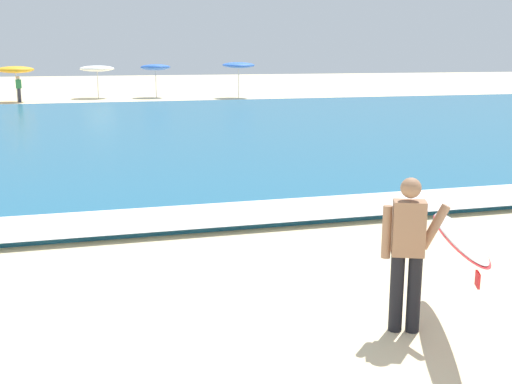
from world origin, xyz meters
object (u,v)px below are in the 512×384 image
at_px(beach_umbrella_2, 15,70).
at_px(beach_umbrella_3, 97,69).
at_px(beach_umbrella_5, 239,65).
at_px(surfer_with_board, 432,242).
at_px(beachgoer_near_row_mid, 19,88).
at_px(beach_umbrella_4, 155,67).

height_order(beach_umbrella_2, beach_umbrella_3, beach_umbrella_2).
bearing_deg(beach_umbrella_5, surfer_with_board, -100.77).
bearing_deg(beach_umbrella_3, beach_umbrella_2, -157.04).
relative_size(beach_umbrella_2, beachgoer_near_row_mid, 1.39).
relative_size(surfer_with_board, beach_umbrella_2, 1.21).
bearing_deg(beach_umbrella_3, beach_umbrella_4, -7.30).
distance_m(surfer_with_board, beachgoer_near_row_mid, 36.37).
distance_m(beach_umbrella_5, beachgoer_near_row_mid, 13.95).
distance_m(beach_umbrella_3, beach_umbrella_4, 3.84).
relative_size(beach_umbrella_4, beachgoer_near_row_mid, 1.43).
height_order(beach_umbrella_3, beachgoer_near_row_mid, beach_umbrella_3).
height_order(surfer_with_board, beach_umbrella_4, beach_umbrella_4).
xyz_separation_m(beach_umbrella_5, beachgoer_near_row_mid, (-13.89, -0.24, -1.31)).
xyz_separation_m(beach_umbrella_3, beachgoer_near_row_mid, (-4.76, -2.51, -1.09)).
relative_size(surfer_with_board, beachgoer_near_row_mid, 1.68).
distance_m(beach_umbrella_2, beach_umbrella_4, 8.87).
relative_size(surfer_with_board, beach_umbrella_5, 1.11).
xyz_separation_m(beach_umbrella_2, beach_umbrella_5, (14.05, -0.19, 0.20)).
xyz_separation_m(surfer_with_board, beachgoer_near_row_mid, (-7.06, 35.68, -0.19)).
xyz_separation_m(surfer_with_board, beach_umbrella_2, (-7.22, 36.11, 0.92)).
bearing_deg(beach_umbrella_5, beach_umbrella_2, 179.24).
relative_size(beach_umbrella_3, beachgoer_near_row_mid, 1.43).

